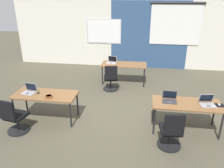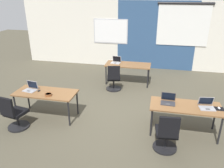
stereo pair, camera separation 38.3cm
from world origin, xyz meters
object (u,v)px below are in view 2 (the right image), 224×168
at_px(desk_near_right, 185,108).
at_px(laptop_far_left, 116,61).
at_px(chair_near_left_end, 14,115).
at_px(mouse_near_right_end, 219,108).
at_px(mouse_near_left_end, 39,91).
at_px(laptop_near_right_end, 207,106).
at_px(laptop_near_left_end, 31,88).
at_px(chair_far_left, 114,80).
at_px(laptop_near_right_inner, 168,101).
at_px(desk_near_left, 46,94).
at_px(snack_bowl, 48,94).
at_px(chair_near_right_inner, 166,135).
at_px(desk_far_center, 128,66).

height_order(desk_near_right, laptop_far_left, laptop_far_left).
bearing_deg(chair_near_left_end, mouse_near_right_end, -160.96).
bearing_deg(mouse_near_left_end, laptop_near_right_end, -0.16).
distance_m(desk_near_right, laptop_near_left_end, 3.93).
bearing_deg(chair_far_left, laptop_near_right_inner, 118.36).
distance_m(desk_near_left, laptop_near_right_inner, 3.10).
bearing_deg(desk_near_right, chair_near_left_end, -169.91).
bearing_deg(chair_near_left_end, desk_near_right, -159.49).
xyz_separation_m(laptop_near_right_end, laptop_far_left, (-2.65, 2.87, 0.00)).
bearing_deg(desk_near_left, chair_near_left_end, -124.60).
bearing_deg(snack_bowl, chair_near_right_inner, -11.23).
xyz_separation_m(desk_near_right, chair_near_right_inner, (-0.41, -0.76, -0.28)).
distance_m(desk_near_left, mouse_near_left_end, 0.21).
bearing_deg(laptop_near_right_inner, mouse_near_left_end, -177.09).
height_order(mouse_near_right_end, laptop_near_right_inner, laptop_near_right_inner).
height_order(laptop_near_left_end, chair_near_left_end, laptop_near_left_end).
bearing_deg(laptop_near_left_end, laptop_far_left, 67.67).
distance_m(desk_near_left, laptop_far_left, 3.15).
relative_size(laptop_near_right_end, snack_bowl, 2.06).
bearing_deg(chair_near_right_inner, snack_bowl, -17.10).
height_order(laptop_far_left, laptop_near_right_inner, laptop_far_left).
xyz_separation_m(laptop_near_left_end, chair_near_right_inner, (3.53, -0.79, -0.39)).
height_order(laptop_near_right_end, mouse_near_right_end, laptop_near_right_end).
bearing_deg(chair_far_left, laptop_near_left_end, 35.86).
distance_m(laptop_near_right_end, snack_bowl, 3.77).
bearing_deg(chair_far_left, chair_near_right_inner, 108.87).
bearing_deg(laptop_near_right_inner, snack_bowl, -173.11).
bearing_deg(desk_near_right, mouse_near_left_end, 179.78).
xyz_separation_m(chair_near_left_end, laptop_near_right_end, (4.43, 0.71, 0.39)).
bearing_deg(chair_near_left_end, mouse_near_left_end, -102.03).
distance_m(chair_far_left, laptop_near_right_inner, 2.66).
bearing_deg(mouse_near_right_end, laptop_near_left_end, 179.65).
bearing_deg(chair_far_left, desk_far_center, -128.81).
relative_size(desk_far_center, mouse_near_left_end, 15.24).
bearing_deg(laptop_near_right_inner, laptop_near_right_end, -2.16).
height_order(desk_far_center, laptop_far_left, laptop_far_left).
relative_size(desk_far_center, chair_near_left_end, 1.74).
bearing_deg(desk_far_center, laptop_near_right_end, -51.89).
height_order(chair_near_left_end, laptop_near_right_end, laptop_near_right_end).
bearing_deg(laptop_near_right_inner, chair_near_right_inner, -88.39).
bearing_deg(mouse_near_left_end, laptop_near_left_end, 176.23).
relative_size(mouse_near_right_end, laptop_near_right_inner, 0.29).
height_order(desk_near_left, laptop_near_right_end, laptop_near_right_end).
bearing_deg(chair_far_left, desk_near_right, 123.41).
bearing_deg(chair_near_right_inner, laptop_far_left, -69.58).
xyz_separation_m(desk_near_right, laptop_near_right_inner, (-0.40, 0.06, 0.11)).
bearing_deg(snack_bowl, chair_near_left_end, -141.81).
bearing_deg(laptop_near_right_end, laptop_far_left, 125.36).
height_order(chair_far_left, chair_near_right_inner, same).
xyz_separation_m(laptop_near_left_end, snack_bowl, (0.61, -0.21, -0.02)).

